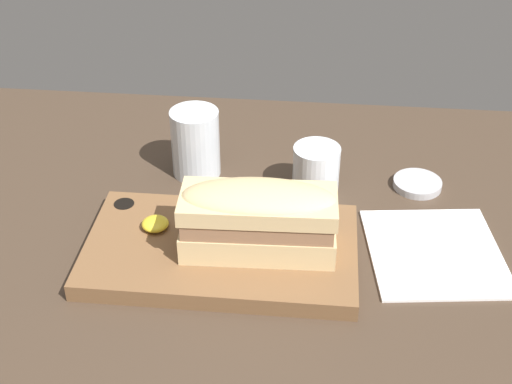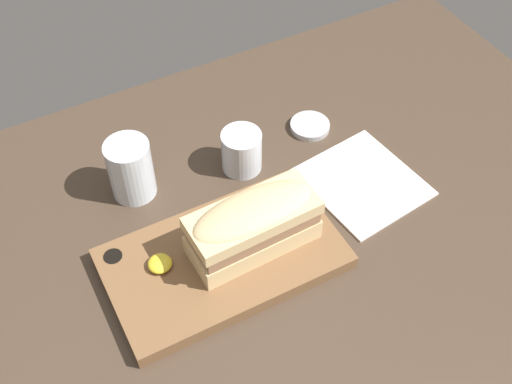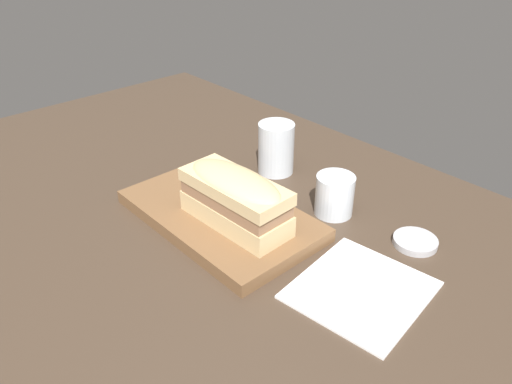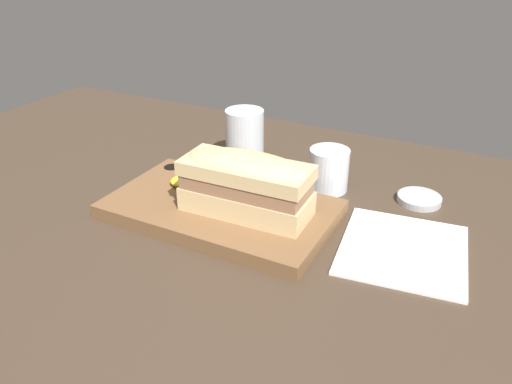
{
  "view_description": "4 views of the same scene",
  "coord_description": "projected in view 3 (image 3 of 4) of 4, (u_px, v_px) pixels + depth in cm",
  "views": [
    {
      "loc": [
        12.01,
        -64.9,
        60.62
      ],
      "look_at": [
        4.71,
        8.27,
        10.08
      ],
      "focal_mm": 50.0,
      "sensor_mm": 36.0,
      "label": 1
    },
    {
      "loc": [
        -20.59,
        -45.37,
        81.23
      ],
      "look_at": [
        7.95,
        8.34,
        10.59
      ],
      "focal_mm": 45.0,
      "sensor_mm": 36.0,
      "label": 2
    },
    {
      "loc": [
        57.44,
        -38.56,
        50.17
      ],
      "look_at": [
        7.8,
        6.59,
        10.19
      ],
      "focal_mm": 35.0,
      "sensor_mm": 36.0,
      "label": 3
    },
    {
      "loc": [
        36.42,
        -51.89,
        41.37
      ],
      "look_at": [
        7.9,
        2.63,
        8.99
      ],
      "focal_mm": 35.0,
      "sensor_mm": 36.0,
      "label": 4
    }
  ],
  "objects": [
    {
      "name": "water_glass",
      "position": [
        276.0,
        151.0,
        0.99
      ],
      "size": [
        7.16,
        7.16,
        10.28
      ],
      "color": "silver",
      "rests_on": "dining_table"
    },
    {
      "name": "mustard_dollop",
      "position": [
        199.0,
        182.0,
        0.91
      ],
      "size": [
        3.53,
        3.53,
        1.41
      ],
      "color": "yellow",
      "rests_on": "serving_board"
    },
    {
      "name": "napkin",
      "position": [
        361.0,
        290.0,
        0.7
      ],
      "size": [
        18.89,
        20.0,
        0.4
      ],
      "rotation": [
        0.0,
        0.0,
        0.13
      ],
      "color": "white",
      "rests_on": "dining_table"
    },
    {
      "name": "serving_board",
      "position": [
        220.0,
        215.0,
        0.85
      ],
      "size": [
        34.34,
        19.92,
        2.36
      ],
      "color": "brown",
      "rests_on": "dining_table"
    },
    {
      "name": "wine_glass",
      "position": [
        334.0,
        197.0,
        0.86
      ],
      "size": [
        6.72,
        6.72,
        7.26
      ],
      "color": "silver",
      "rests_on": "dining_table"
    },
    {
      "name": "condiment_dish",
      "position": [
        415.0,
        242.0,
        0.8
      ],
      "size": [
        7.04,
        7.04,
        1.1
      ],
      "color": "#B2B2B7",
      "rests_on": "dining_table"
    },
    {
      "name": "dining_table",
      "position": [
        196.0,
        235.0,
        0.84
      ],
      "size": [
        144.96,
        98.15,
        2.0
      ],
      "color": "#423326",
      "rests_on": "ground"
    },
    {
      "name": "sandwich",
      "position": [
        235.0,
        196.0,
        0.79
      ],
      "size": [
        19.23,
        8.58,
        9.26
      ],
      "rotation": [
        0.0,
        0.0,
        0.04
      ],
      "color": "#DBBC84",
      "rests_on": "serving_board"
    }
  ]
}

